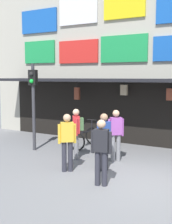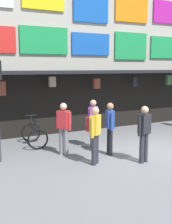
{
  "view_description": "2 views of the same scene",
  "coord_description": "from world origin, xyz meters",
  "px_view_note": "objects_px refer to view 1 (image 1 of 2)",
  "views": [
    {
      "loc": [
        2.37,
        -7.14,
        2.72
      ],
      "look_at": [
        -2.12,
        0.9,
        1.62
      ],
      "focal_mm": 46.86,
      "sensor_mm": 36.0,
      "label": 1
    },
    {
      "loc": [
        -6.08,
        -7.33,
        2.79
      ],
      "look_at": [
        -1.89,
        0.77,
        1.38
      ],
      "focal_mm": 46.61,
      "sensor_mm": 36.0,
      "label": 2
    }
  ],
  "objects_px": {
    "pedestrian_in_white": "(77,130)",
    "traffic_light_near": "(33,93)",
    "pedestrian_in_purple": "(116,133)",
    "pedestrian_in_red": "(104,139)",
    "pedestrian_in_green": "(67,138)",
    "pedestrian_in_black": "(101,149)",
    "bicycle_parked": "(85,138)"
  },
  "relations": [
    {
      "from": "pedestrian_in_red",
      "to": "pedestrian_in_black",
      "type": "height_order",
      "value": "same"
    },
    {
      "from": "pedestrian_in_red",
      "to": "pedestrian_in_green",
      "type": "relative_size",
      "value": 1.0
    },
    {
      "from": "bicycle_parked",
      "to": "pedestrian_in_red",
      "type": "relative_size",
      "value": 0.72
    },
    {
      "from": "bicycle_parked",
      "to": "pedestrian_in_purple",
      "type": "relative_size",
      "value": 0.72
    },
    {
      "from": "bicycle_parked",
      "to": "pedestrian_in_green",
      "type": "distance_m",
      "value": 2.96
    },
    {
      "from": "pedestrian_in_purple",
      "to": "pedestrian_in_white",
      "type": "bearing_deg",
      "value": -164.24
    },
    {
      "from": "bicycle_parked",
      "to": "pedestrian_in_purple",
      "type": "xyz_separation_m",
      "value": [
        1.77,
        -1.15,
        0.55
      ]
    },
    {
      "from": "pedestrian_in_green",
      "to": "pedestrian_in_white",
      "type": "relative_size",
      "value": 1.0
    },
    {
      "from": "bicycle_parked",
      "to": "pedestrian_in_white",
      "type": "relative_size",
      "value": 0.72
    },
    {
      "from": "pedestrian_in_purple",
      "to": "pedestrian_in_red",
      "type": "bearing_deg",
      "value": -86.61
    },
    {
      "from": "traffic_light_near",
      "to": "pedestrian_in_white",
      "type": "relative_size",
      "value": 1.9
    },
    {
      "from": "bicycle_parked",
      "to": "pedestrian_in_green",
      "type": "height_order",
      "value": "pedestrian_in_green"
    },
    {
      "from": "pedestrian_in_black",
      "to": "pedestrian_in_white",
      "type": "height_order",
      "value": "same"
    },
    {
      "from": "bicycle_parked",
      "to": "pedestrian_in_red",
      "type": "distance_m",
      "value": 2.88
    },
    {
      "from": "traffic_light_near",
      "to": "pedestrian_in_green",
      "type": "height_order",
      "value": "traffic_light_near"
    },
    {
      "from": "pedestrian_in_purple",
      "to": "pedestrian_in_black",
      "type": "xyz_separation_m",
      "value": [
        0.53,
        -2.14,
        0.0
      ]
    },
    {
      "from": "pedestrian_in_purple",
      "to": "pedestrian_in_red",
      "type": "relative_size",
      "value": 1.0
    },
    {
      "from": "bicycle_parked",
      "to": "pedestrian_in_green",
      "type": "relative_size",
      "value": 0.72
    },
    {
      "from": "pedestrian_in_green",
      "to": "pedestrian_in_black",
      "type": "bearing_deg",
      "value": -21.75
    },
    {
      "from": "traffic_light_near",
      "to": "pedestrian_in_green",
      "type": "relative_size",
      "value": 1.9
    },
    {
      "from": "traffic_light_near",
      "to": "pedestrian_in_black",
      "type": "relative_size",
      "value": 1.9
    },
    {
      "from": "pedestrian_in_green",
      "to": "bicycle_parked",
      "type": "bearing_deg",
      "value": 108.89
    },
    {
      "from": "pedestrian_in_white",
      "to": "traffic_light_near",
      "type": "bearing_deg",
      "value": 173.49
    },
    {
      "from": "pedestrian_in_white",
      "to": "pedestrian_in_green",
      "type": "bearing_deg",
      "value": -71.46
    },
    {
      "from": "pedestrian_in_green",
      "to": "pedestrian_in_black",
      "type": "distance_m",
      "value": 1.47
    },
    {
      "from": "pedestrian_in_green",
      "to": "pedestrian_in_purple",
      "type": "bearing_deg",
      "value": 62.47
    },
    {
      "from": "traffic_light_near",
      "to": "pedestrian_in_red",
      "type": "height_order",
      "value": "traffic_light_near"
    },
    {
      "from": "traffic_light_near",
      "to": "pedestrian_in_white",
      "type": "height_order",
      "value": "traffic_light_near"
    },
    {
      "from": "pedestrian_in_black",
      "to": "pedestrian_in_red",
      "type": "bearing_deg",
      "value": 112.64
    },
    {
      "from": "traffic_light_near",
      "to": "pedestrian_in_purple",
      "type": "distance_m",
      "value": 3.46
    },
    {
      "from": "pedestrian_in_purple",
      "to": "pedestrian_in_black",
      "type": "distance_m",
      "value": 2.2
    },
    {
      "from": "traffic_light_near",
      "to": "pedestrian_in_black",
      "type": "distance_m",
      "value": 4.44
    }
  ]
}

